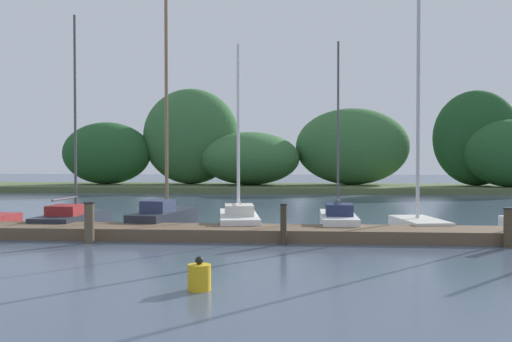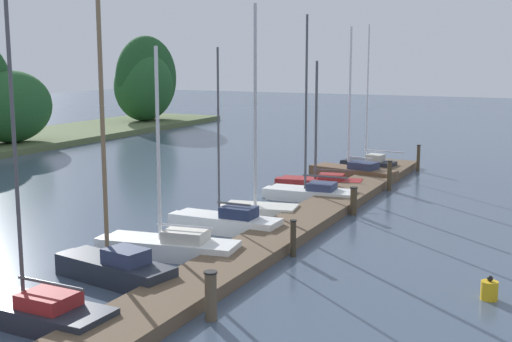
{
  "view_description": "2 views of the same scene",
  "coord_description": "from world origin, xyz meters",
  "px_view_note": "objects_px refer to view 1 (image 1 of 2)",
  "views": [
    {
      "loc": [
        -2.22,
        -3.74,
        2.39
      ],
      "look_at": [
        -3.92,
        16.65,
        1.93
      ],
      "focal_mm": 41.71,
      "sensor_mm": 36.0,
      "label": 1
    },
    {
      "loc": [
        -21.06,
        5.07,
        5.94
      ],
      "look_at": [
        1.54,
        15.8,
        1.68
      ],
      "focal_mm": 47.99,
      "sensor_mm": 36.0,
      "label": 2
    }
  ],
  "objects_px": {
    "mooring_piling_1": "(89,222)",
    "channel_buoy_0": "(199,277)",
    "sailboat_3": "(239,218)",
    "mooring_piling_2": "(284,224)",
    "sailboat_5": "(418,218)",
    "sailboat_2": "(165,213)",
    "mooring_piling_3": "(509,227)",
    "sailboat_1": "(74,217)",
    "sailboat_4": "(338,220)"
  },
  "relations": [
    {
      "from": "sailboat_3",
      "to": "sailboat_5",
      "type": "distance_m",
      "value": 5.85
    },
    {
      "from": "sailboat_1",
      "to": "sailboat_5",
      "type": "bearing_deg",
      "value": -88.88
    },
    {
      "from": "mooring_piling_1",
      "to": "channel_buoy_0",
      "type": "distance_m",
      "value": 6.89
    },
    {
      "from": "mooring_piling_1",
      "to": "sailboat_4",
      "type": "bearing_deg",
      "value": 25.93
    },
    {
      "from": "sailboat_4",
      "to": "mooring_piling_2",
      "type": "bearing_deg",
      "value": 152.66
    },
    {
      "from": "sailboat_1",
      "to": "mooring_piling_3",
      "type": "relative_size",
      "value": 6.86
    },
    {
      "from": "sailboat_2",
      "to": "mooring_piling_3",
      "type": "relative_size",
      "value": 8.04
    },
    {
      "from": "sailboat_5",
      "to": "channel_buoy_0",
      "type": "distance_m",
      "value": 10.49
    },
    {
      "from": "sailboat_2",
      "to": "sailboat_5",
      "type": "distance_m",
      "value": 8.37
    },
    {
      "from": "sailboat_4",
      "to": "channel_buoy_0",
      "type": "distance_m",
      "value": 9.44
    },
    {
      "from": "mooring_piling_1",
      "to": "sailboat_3",
      "type": "bearing_deg",
      "value": 43.75
    },
    {
      "from": "sailboat_1",
      "to": "sailboat_4",
      "type": "xyz_separation_m",
      "value": [
        8.94,
        -0.14,
        0.01
      ]
    },
    {
      "from": "mooring_piling_2",
      "to": "sailboat_2",
      "type": "bearing_deg",
      "value": 140.03
    },
    {
      "from": "sailboat_3",
      "to": "sailboat_5",
      "type": "relative_size",
      "value": 0.8
    },
    {
      "from": "sailboat_5",
      "to": "mooring_piling_3",
      "type": "xyz_separation_m",
      "value": [
        1.77,
        -3.17,
        0.09
      ]
    },
    {
      "from": "sailboat_2",
      "to": "sailboat_1",
      "type": "bearing_deg",
      "value": 102.71
    },
    {
      "from": "mooring_piling_1",
      "to": "mooring_piling_3",
      "type": "xyz_separation_m",
      "value": [
        11.39,
        0.22,
        -0.05
      ]
    },
    {
      "from": "sailboat_1",
      "to": "sailboat_3",
      "type": "xyz_separation_m",
      "value": [
        5.65,
        0.04,
        0.02
      ]
    },
    {
      "from": "sailboat_1",
      "to": "sailboat_4",
      "type": "relative_size",
      "value": 1.17
    },
    {
      "from": "sailboat_2",
      "to": "sailboat_5",
      "type": "relative_size",
      "value": 1.1
    },
    {
      "from": "sailboat_4",
      "to": "mooring_piling_3",
      "type": "relative_size",
      "value": 5.85
    },
    {
      "from": "sailboat_3",
      "to": "mooring_piling_2",
      "type": "bearing_deg",
      "value": -162.71
    },
    {
      "from": "mooring_piling_1",
      "to": "mooring_piling_3",
      "type": "distance_m",
      "value": 11.39
    },
    {
      "from": "sailboat_2",
      "to": "mooring_piling_3",
      "type": "distance_m",
      "value": 10.71
    },
    {
      "from": "sailboat_1",
      "to": "mooring_piling_2",
      "type": "bearing_deg",
      "value": -112.77
    },
    {
      "from": "sailboat_5",
      "to": "mooring_piling_2",
      "type": "xyz_separation_m",
      "value": [
        -4.22,
        -3.18,
        0.13
      ]
    },
    {
      "from": "sailboat_5",
      "to": "mooring_piling_2",
      "type": "relative_size",
      "value": 6.91
    },
    {
      "from": "sailboat_2",
      "to": "mooring_piling_2",
      "type": "distance_m",
      "value": 5.41
    },
    {
      "from": "channel_buoy_0",
      "to": "mooring_piling_3",
      "type": "bearing_deg",
      "value": 38.26
    },
    {
      "from": "sailboat_2",
      "to": "sailboat_5",
      "type": "height_order",
      "value": "sailboat_2"
    },
    {
      "from": "channel_buoy_0",
      "to": "mooring_piling_2",
      "type": "bearing_deg",
      "value": 77.22
    },
    {
      "from": "sailboat_5",
      "to": "sailboat_4",
      "type": "bearing_deg",
      "value": 79.54
    },
    {
      "from": "sailboat_4",
      "to": "sailboat_5",
      "type": "distance_m",
      "value": 2.56
    },
    {
      "from": "mooring_piling_1",
      "to": "sailboat_5",
      "type": "bearing_deg",
      "value": 19.44
    },
    {
      "from": "sailboat_2",
      "to": "channel_buoy_0",
      "type": "height_order",
      "value": "sailboat_2"
    },
    {
      "from": "mooring_piling_2",
      "to": "mooring_piling_3",
      "type": "height_order",
      "value": "mooring_piling_2"
    },
    {
      "from": "sailboat_4",
      "to": "sailboat_5",
      "type": "xyz_separation_m",
      "value": [
        2.56,
        -0.04,
        0.08
      ]
    },
    {
      "from": "sailboat_4",
      "to": "mooring_piling_1",
      "type": "bearing_deg",
      "value": 115.87
    },
    {
      "from": "sailboat_3",
      "to": "sailboat_5",
      "type": "bearing_deg",
      "value": -100.41
    },
    {
      "from": "sailboat_4",
      "to": "sailboat_5",
      "type": "height_order",
      "value": "sailboat_5"
    },
    {
      "from": "sailboat_3",
      "to": "mooring_piling_3",
      "type": "xyz_separation_m",
      "value": [
        7.62,
        -3.39,
        0.16
      ]
    },
    {
      "from": "sailboat_5",
      "to": "mooring_piling_3",
      "type": "height_order",
      "value": "sailboat_5"
    },
    {
      "from": "sailboat_1",
      "to": "mooring_piling_3",
      "type": "distance_m",
      "value": 13.69
    },
    {
      "from": "sailboat_3",
      "to": "channel_buoy_0",
      "type": "xyz_separation_m",
      "value": [
        0.33,
        -9.14,
        -0.13
      ]
    },
    {
      "from": "sailboat_2",
      "to": "sailboat_3",
      "type": "height_order",
      "value": "sailboat_2"
    },
    {
      "from": "sailboat_4",
      "to": "mooring_piling_3",
      "type": "xyz_separation_m",
      "value": [
        4.33,
        -3.21,
        0.17
      ]
    },
    {
      "from": "sailboat_3",
      "to": "mooring_piling_2",
      "type": "xyz_separation_m",
      "value": [
        1.63,
        -3.4,
        0.2
      ]
    },
    {
      "from": "sailboat_3",
      "to": "mooring_piling_1",
      "type": "height_order",
      "value": "sailboat_3"
    },
    {
      "from": "mooring_piling_3",
      "to": "sailboat_1",
      "type": "bearing_deg",
      "value": 165.83
    },
    {
      "from": "sailboat_1",
      "to": "sailboat_4",
      "type": "distance_m",
      "value": 8.94
    }
  ]
}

